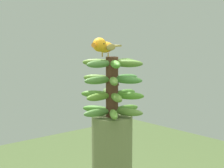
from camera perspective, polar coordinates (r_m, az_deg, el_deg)
banana_bunch at (r=1.77m, az=0.01°, el=-0.42°), size 0.30×0.29×0.27m
perched_bird at (r=1.73m, az=-1.28°, el=5.48°), size 0.22×0.10×0.09m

